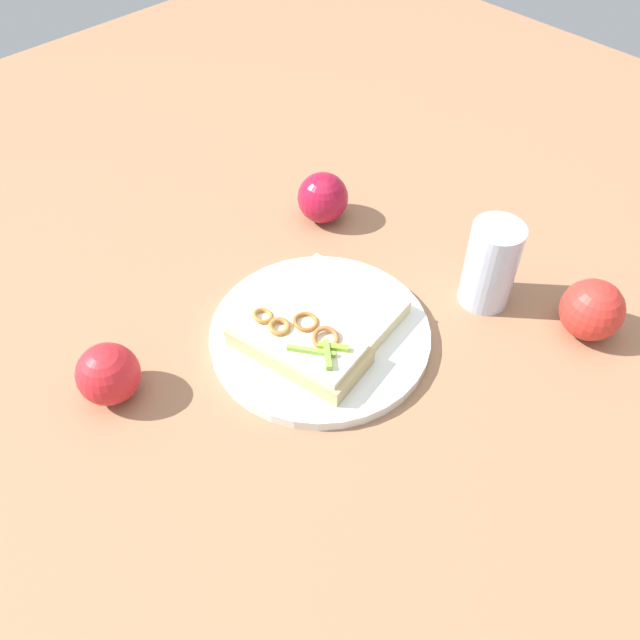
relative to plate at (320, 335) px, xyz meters
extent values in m
plane|color=#9A6C4B|center=(0.00, 0.00, -0.01)|extent=(2.00, 2.00, 0.00)
cylinder|color=white|center=(0.00, 0.00, 0.00)|extent=(0.28, 0.28, 0.01)
cube|color=tan|center=(0.04, 0.01, 0.02)|extent=(0.11, 0.18, 0.02)
cube|color=#EDE8C3|center=(0.04, 0.01, 0.04)|extent=(0.10, 0.16, 0.01)
torus|color=#BC7534|center=(0.05, -0.02, 0.04)|extent=(0.03, 0.03, 0.01)
torus|color=#C48237|center=(0.06, -0.04, 0.04)|extent=(0.03, 0.03, 0.01)
torus|color=#B96836|center=(0.03, 0.04, 0.04)|extent=(0.04, 0.04, 0.02)
torus|color=#B96628|center=(0.02, 0.00, 0.04)|extent=(0.04, 0.04, 0.01)
cube|color=#7DAB3C|center=(0.04, 0.06, 0.04)|extent=(0.03, 0.04, 0.01)
cube|color=#87B640|center=(0.05, 0.04, 0.04)|extent=(0.04, 0.05, 0.01)
cube|color=#86BA31|center=(0.03, 0.05, 0.04)|extent=(0.03, 0.03, 0.01)
cube|color=beige|center=(-0.04, -0.01, 0.02)|extent=(0.12, 0.17, 0.02)
sphere|color=red|center=(0.24, -0.11, 0.03)|extent=(0.08, 0.08, 0.07)
sphere|color=red|center=(-0.25, 0.23, 0.03)|extent=(0.11, 0.11, 0.08)
sphere|color=#A61430|center=(-0.17, -0.17, 0.03)|extent=(0.09, 0.09, 0.08)
cylinder|color=silver|center=(-0.21, 0.10, 0.05)|extent=(0.07, 0.07, 0.12)
camera|label=1|loc=(0.39, 0.40, 0.64)|focal=37.38mm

